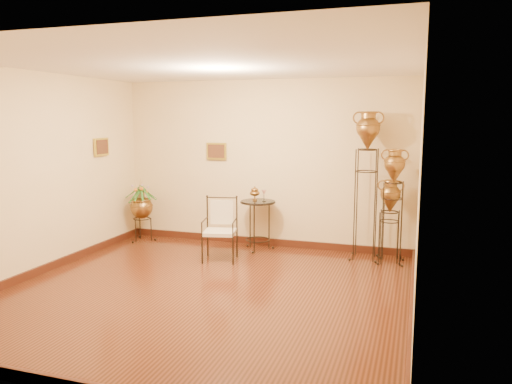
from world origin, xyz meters
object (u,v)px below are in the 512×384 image
(armchair, at_px, (220,230))
(amphora_tall, at_px, (366,184))
(planter_urn, at_px, (141,205))
(side_table, at_px, (258,224))
(amphora_mid, at_px, (393,206))

(armchair, bearing_deg, amphora_tall, 8.11)
(planter_urn, xyz_separation_m, side_table, (2.15, 0.04, -0.22))
(planter_urn, bearing_deg, amphora_mid, -0.80)
(armchair, bearing_deg, amphora_mid, 2.81)
(planter_urn, height_order, side_table, planter_urn)
(amphora_tall, relative_size, amphora_mid, 1.32)
(side_table, bearing_deg, planter_urn, -178.80)
(amphora_mid, bearing_deg, side_table, 177.21)
(amphora_tall, distance_m, armchair, 2.34)
(amphora_tall, xyz_separation_m, planter_urn, (-3.89, -0.04, -0.52))
(planter_urn, bearing_deg, armchair, -22.33)
(amphora_mid, relative_size, planter_urn, 1.50)
(planter_urn, relative_size, armchair, 1.21)
(planter_urn, distance_m, side_table, 2.16)
(side_table, bearing_deg, armchair, -114.51)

